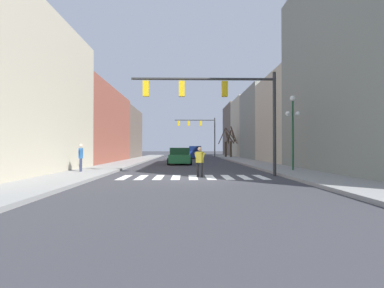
% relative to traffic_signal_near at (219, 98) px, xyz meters
% --- Properties ---
extents(ground_plane, '(240.00, 240.00, 0.00)m').
position_rel_traffic_signal_near_xyz_m(ground_plane, '(-1.45, -1.58, -4.31)').
color(ground_plane, '#38383D').
extents(sidewalk_left, '(2.83, 90.00, 0.15)m').
position_rel_traffic_signal_near_xyz_m(sidewalk_left, '(-7.62, -1.58, -4.23)').
color(sidewalk_left, gray).
rests_on(sidewalk_left, ground_plane).
extents(sidewalk_right, '(2.83, 90.00, 0.15)m').
position_rel_traffic_signal_near_xyz_m(sidewalk_right, '(4.72, -1.58, -4.23)').
color(sidewalk_right, gray).
rests_on(sidewalk_right, ground_plane).
extents(building_row_left, '(6.00, 40.66, 9.16)m').
position_rel_traffic_signal_near_xyz_m(building_row_left, '(-12.04, 11.67, -0.23)').
color(building_row_left, '#BCB299').
rests_on(building_row_left, ground_plane).
extents(building_row_right, '(6.00, 55.74, 13.16)m').
position_rel_traffic_signal_near_xyz_m(building_row_right, '(9.14, 18.59, 1.07)').
color(building_row_right, gray).
rests_on(building_row_right, ground_plane).
extents(crosswalk_stripes, '(7.65, 2.60, 0.01)m').
position_rel_traffic_signal_near_xyz_m(crosswalk_stripes, '(-1.45, -0.63, -4.30)').
color(crosswalk_stripes, white).
rests_on(crosswalk_stripes, ground_plane).
extents(traffic_signal_near, '(7.95, 0.28, 5.74)m').
position_rel_traffic_signal_near_xyz_m(traffic_signal_near, '(0.00, 0.00, 0.00)').
color(traffic_signal_near, '#2D2D2D').
rests_on(traffic_signal_near, ground_plane).
extents(traffic_signal_far, '(6.85, 0.28, 6.64)m').
position_rel_traffic_signal_near_xyz_m(traffic_signal_far, '(0.59, 34.09, 0.62)').
color(traffic_signal_far, '#2D2D2D').
rests_on(traffic_signal_far, ground_plane).
extents(street_lamp_right_corner, '(0.95, 0.36, 4.71)m').
position_rel_traffic_signal_near_xyz_m(street_lamp_right_corner, '(4.94, 2.40, -0.84)').
color(street_lamp_right_corner, '#1E4C2D').
rests_on(street_lamp_right_corner, sidewalk_right).
extents(car_driving_away_lane, '(2.10, 4.12, 1.80)m').
position_rel_traffic_signal_near_xyz_m(car_driving_away_lane, '(-0.50, 27.35, -3.47)').
color(car_driving_away_lane, navy).
rests_on(car_driving_away_lane, ground_plane).
extents(car_parked_left_near, '(2.20, 4.43, 1.56)m').
position_rel_traffic_signal_near_xyz_m(car_parked_left_near, '(-2.39, 11.82, -3.57)').
color(car_parked_left_near, '#236B38').
rests_on(car_parked_left_near, ground_plane).
extents(car_parked_right_far, '(2.13, 4.16, 1.56)m').
position_rel_traffic_signal_near_xyz_m(car_parked_right_far, '(-2.49, 20.28, -3.57)').
color(car_parked_right_far, '#236B38').
rests_on(car_parked_right_far, ground_plane).
extents(pedestrian_near_right_corner, '(0.29, 0.70, 1.63)m').
position_rel_traffic_signal_near_xyz_m(pedestrian_near_right_corner, '(-8.05, 1.48, -3.19)').
color(pedestrian_near_right_corner, '#282D47').
rests_on(pedestrian_near_right_corner, sidewalk_left).
extents(pedestrian_on_right_sidewalk, '(0.60, 0.48, 1.59)m').
position_rel_traffic_signal_near_xyz_m(pedestrian_on_right_sidewalk, '(-1.09, -0.38, -3.36)').
color(pedestrian_on_right_sidewalk, black).
rests_on(pedestrian_on_right_sidewalk, ground_plane).
extents(street_tree_left_near, '(2.69, 2.79, 4.56)m').
position_rel_traffic_signal_near_xyz_m(street_tree_left_near, '(4.52, 30.14, -2.08)').
color(street_tree_left_near, '#473828').
rests_on(street_tree_left_near, sidewalk_right).
extents(street_tree_right_mid, '(1.58, 2.13, 4.70)m').
position_rel_traffic_signal_near_xyz_m(street_tree_right_mid, '(5.09, 29.14, -1.92)').
color(street_tree_right_mid, '#473828').
rests_on(street_tree_right_mid, sidewalk_right).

